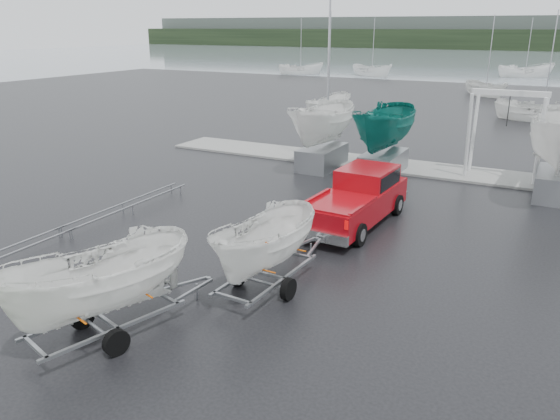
# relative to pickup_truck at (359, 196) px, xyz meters

# --- Properties ---
(ground_plane) EXTENTS (120.00, 120.00, 0.00)m
(ground_plane) POSITION_rel_pickup_truck_xyz_m (0.80, -4.23, -0.99)
(ground_plane) COLOR black
(ground_plane) RESTS_ON ground
(lake) EXTENTS (300.00, 300.00, 0.00)m
(lake) POSITION_rel_pickup_truck_xyz_m (0.80, 95.77, -1.00)
(lake) COLOR gray
(lake) RESTS_ON ground
(dock) EXTENTS (30.00, 3.00, 0.12)m
(dock) POSITION_rel_pickup_truck_xyz_m (0.80, 8.77, -0.94)
(dock) COLOR gray
(dock) RESTS_ON ground
(treeline) EXTENTS (300.00, 8.00, 6.00)m
(treeline) POSITION_rel_pickup_truck_xyz_m (0.80, 165.77, 2.01)
(treeline) COLOR black
(treeline) RESTS_ON ground
(pickup_truck) EXTENTS (2.35, 5.83, 1.91)m
(pickup_truck) POSITION_rel_pickup_truck_xyz_m (0.00, 0.00, 0.00)
(pickup_truck) COLOR maroon
(pickup_truck) RESTS_ON ground
(trailer_hitched) EXTENTS (1.81, 3.66, 4.84)m
(trailer_hitched) POSITION_rel_pickup_truck_xyz_m (-0.32, -6.35, 1.63)
(trailer_hitched) COLOR gray
(trailer_hitched) RESTS_ON ground
(trailer_parked) EXTENTS (2.21, 3.79, 5.18)m
(trailer_parked) POSITION_rel_pickup_truck_xyz_m (-2.40, -10.20, 1.81)
(trailer_parked) COLOR gray
(trailer_parked) RESTS_ON ground
(boat_hoist) EXTENTS (3.30, 2.18, 4.12)m
(boat_hoist) POSITION_rel_pickup_truck_xyz_m (3.84, 8.77, 1.68)
(boat_hoist) COLOR silver
(boat_hoist) RESTS_ON ground
(keelboat_0) EXTENTS (2.23, 3.20, 10.39)m
(keelboat_0) POSITION_rel_pickup_truck_xyz_m (-4.43, 6.77, 2.52)
(keelboat_0) COLOR gray
(keelboat_0) RESTS_ON ground
(keelboat_1) EXTENTS (2.25, 3.20, 7.09)m
(keelboat_1) POSITION_rel_pickup_truck_xyz_m (-1.29, 6.97, 2.56)
(keelboat_1) COLOR gray
(keelboat_1) RESTS_ON ground
(mast_rack_0) EXTENTS (0.56, 6.50, 0.06)m
(mast_rack_0) POSITION_rel_pickup_truck_xyz_m (-8.20, -3.23, -0.64)
(mast_rack_0) COLOR gray
(mast_rack_0) RESTS_ON ground
(moored_boat_0) EXTENTS (2.54, 2.59, 10.94)m
(moored_boat_0) POSITION_rel_pickup_truck_xyz_m (-11.72, 24.68, -0.99)
(moored_boat_0) COLOR white
(moored_boat_0) RESTS_ON ground
(moored_boat_1) EXTENTS (3.48, 3.49, 11.25)m
(moored_boat_1) POSITION_rel_pickup_truck_xyz_m (-1.71, 42.79, -0.99)
(moored_boat_1) COLOR white
(moored_boat_1) RESTS_ON ground
(moored_boat_2) EXTENTS (2.81, 2.74, 11.55)m
(moored_boat_2) POSITION_rel_pickup_truck_xyz_m (4.53, 28.06, -0.99)
(moored_boat_2) COLOR white
(moored_boat_2) RESTS_ON ground
(moored_boat_4) EXTENTS (3.53, 3.50, 11.40)m
(moored_boat_4) POSITION_rel_pickup_truck_xyz_m (-30.63, 58.44, -0.99)
(moored_boat_4) COLOR white
(moored_boat_4) RESTS_ON ground
(moored_boat_5) EXTENTS (4.01, 3.97, 11.94)m
(moored_boat_5) POSITION_rel_pickup_truck_xyz_m (-0.08, 68.65, -0.99)
(moored_boat_5) COLOR white
(moored_boat_5) RESTS_ON ground
(moored_boat_6) EXTENTS (3.76, 3.73, 11.68)m
(moored_boat_6) POSITION_rel_pickup_truck_xyz_m (-19.92, 60.05, -0.99)
(moored_boat_6) COLOR white
(moored_boat_6) RESTS_ON ground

